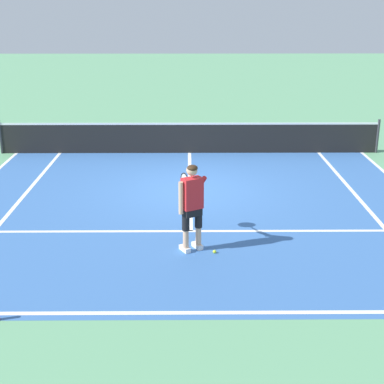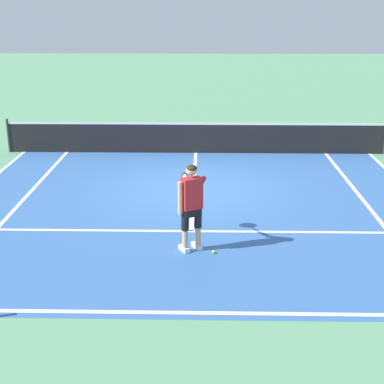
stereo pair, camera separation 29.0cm
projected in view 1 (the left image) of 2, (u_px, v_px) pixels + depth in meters
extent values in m
plane|color=#609E70|center=(190.00, 190.00, 14.20)|extent=(80.00, 80.00, 0.00)
cube|color=#3866A8|center=(190.00, 205.00, 13.13)|extent=(10.98, 10.03, 0.00)
cube|color=white|center=(192.00, 313.00, 8.57)|extent=(10.98, 0.10, 0.01)
cube|color=white|center=(191.00, 231.00, 11.63)|extent=(8.23, 0.10, 0.01)
cube|color=white|center=(190.00, 184.00, 14.66)|extent=(0.10, 6.40, 0.01)
cube|color=white|center=(16.00, 205.00, 13.10)|extent=(0.10, 9.63, 0.01)
cube|color=white|center=(364.00, 205.00, 13.16)|extent=(0.10, 9.63, 0.01)
cylinder|color=#333338|center=(0.00, 137.00, 17.48)|extent=(0.08, 0.08, 1.07)
cylinder|color=#333338|center=(378.00, 136.00, 17.56)|extent=(0.08, 0.08, 1.07)
cube|color=black|center=(190.00, 139.00, 17.54)|extent=(11.84, 0.02, 0.91)
cube|color=white|center=(190.00, 124.00, 17.39)|extent=(11.84, 0.03, 0.06)
cube|color=white|center=(185.00, 249.00, 10.70)|extent=(0.23, 0.30, 0.09)
cube|color=white|center=(197.00, 246.00, 10.83)|extent=(0.23, 0.30, 0.09)
cylinder|color=tan|center=(186.00, 239.00, 10.59)|extent=(0.11, 0.11, 0.36)
cylinder|color=black|center=(186.00, 220.00, 10.47)|extent=(0.14, 0.14, 0.41)
cylinder|color=tan|center=(198.00, 236.00, 10.73)|extent=(0.11, 0.11, 0.36)
cylinder|color=black|center=(198.00, 217.00, 10.60)|extent=(0.14, 0.14, 0.41)
cube|color=black|center=(192.00, 210.00, 10.48)|extent=(0.39, 0.34, 0.20)
cube|color=red|center=(192.00, 193.00, 10.37)|extent=(0.44, 0.38, 0.60)
cylinder|color=tan|center=(181.00, 198.00, 10.27)|extent=(0.09, 0.09, 0.62)
cylinder|color=red|center=(202.00, 182.00, 10.52)|extent=(0.21, 0.27, 0.29)
cylinder|color=tan|center=(198.00, 186.00, 10.76)|extent=(0.21, 0.29, 0.14)
sphere|color=tan|center=(192.00, 170.00, 10.24)|extent=(0.21, 0.21, 0.21)
ellipsoid|color=#382314|center=(192.00, 168.00, 10.20)|extent=(0.27, 0.27, 0.12)
cylinder|color=#232326|center=(193.00, 184.00, 10.96)|extent=(0.13, 0.19, 0.03)
cylinder|color=black|center=(189.00, 182.00, 11.08)|extent=(0.07, 0.10, 0.02)
torus|color=black|center=(185.00, 180.00, 11.23)|extent=(0.17, 0.27, 0.30)
cylinder|color=silver|center=(185.00, 180.00, 11.23)|extent=(0.13, 0.22, 0.25)
sphere|color=#CCE02D|center=(215.00, 252.00, 10.60)|extent=(0.07, 0.07, 0.07)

